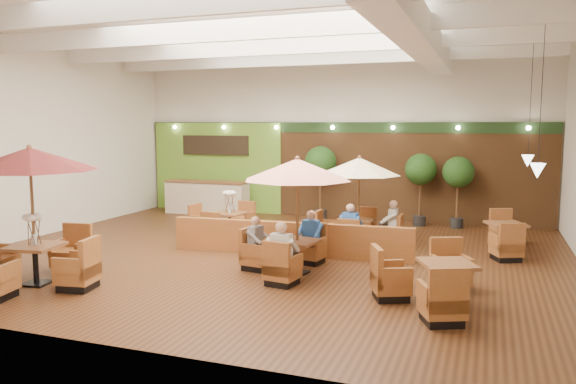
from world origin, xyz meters
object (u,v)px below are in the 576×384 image
at_px(table_0, 32,191).
at_px(table_5, 505,238).
at_px(table_4, 430,283).
at_px(diner_0, 282,247).
at_px(topiary_2, 458,175).
at_px(table_2, 359,184).
at_px(diner_3, 351,222).
at_px(topiary_1, 421,172).
at_px(diner_2, 257,237).
at_px(table_3, 223,221).
at_px(service_counter, 207,197).
at_px(booth_divider, 290,239).
at_px(topiary_0, 320,165).
at_px(diner_1, 310,231).
at_px(table_1, 295,189).
at_px(diner_4, 391,219).

height_order(table_0, table_5, table_0).
relative_size(table_4, diner_0, 3.37).
relative_size(topiary_2, diner_0, 2.64).
relative_size(table_2, topiary_2, 1.08).
bearing_deg(table_5, diner_3, 174.63).
distance_m(topiary_1, diner_0, 7.84).
bearing_deg(diner_2, table_3, -132.04).
bearing_deg(service_counter, table_5, -16.01).
bearing_deg(diner_3, diner_0, -95.14).
xyz_separation_m(booth_divider, diner_2, (-0.22, -1.48, 0.32)).
height_order(topiary_2, diner_3, topiary_2).
bearing_deg(topiary_1, table_5, -50.91).
distance_m(topiary_0, diner_2, 6.78).
bearing_deg(topiary_2, diner_1, -116.71).
xyz_separation_m(topiary_0, topiary_1, (3.24, 0.00, -0.14)).
bearing_deg(table_0, table_3, 66.94).
height_order(service_counter, diner_0, diner_0).
xyz_separation_m(service_counter, diner_1, (5.58, -5.55, 0.16)).
distance_m(service_counter, diner_3, 7.39).
bearing_deg(topiary_2, table_1, -113.89).
xyz_separation_m(table_1, diner_4, (1.50, 3.26, -1.06)).
distance_m(topiary_2, diner_0, 8.16).
height_order(table_1, diner_0, table_1).
distance_m(table_4, topiary_2, 7.88).
bearing_deg(topiary_0, topiary_2, 0.00).
bearing_deg(booth_divider, table_1, -70.91).
distance_m(table_1, topiary_0, 6.81).
relative_size(table_4, diner_4, 3.64).
relative_size(table_2, diner_3, 3.13).
relative_size(table_4, topiary_0, 1.15).
relative_size(table_4, topiary_1, 1.24).
bearing_deg(diner_4, diner_2, 141.87).
bearing_deg(table_1, table_5, 48.97).
bearing_deg(diner_2, topiary_0, -165.04).
relative_size(table_3, table_4, 0.86).
distance_m(service_counter, diner_2, 7.97).
relative_size(table_5, diner_4, 3.46).
relative_size(booth_divider, diner_2, 8.27).
distance_m(table_2, diner_3, 1.23).
bearing_deg(table_1, diner_1, 94.82).
height_order(table_4, diner_4, diner_4).
distance_m(booth_divider, diner_0, 2.52).
bearing_deg(table_5, topiary_2, 89.44).
bearing_deg(table_4, table_2, 93.36).
relative_size(table_0, table_1, 1.12).
xyz_separation_m(table_5, topiary_2, (-1.33, 3.01, 1.28)).
relative_size(service_counter, diner_1, 3.95).
distance_m(table_1, diner_2, 1.38).
distance_m(table_1, diner_1, 1.41).
relative_size(table_5, topiary_0, 1.09).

